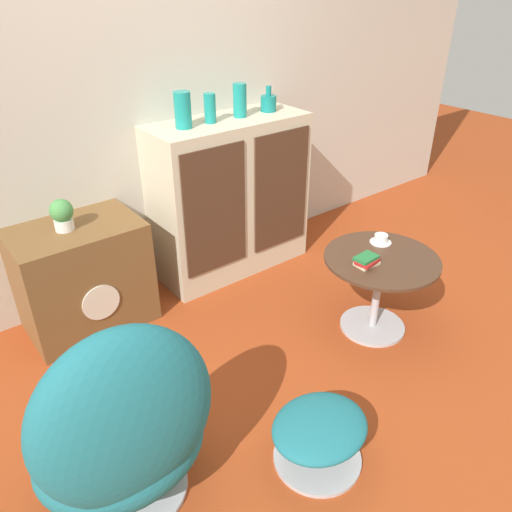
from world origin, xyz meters
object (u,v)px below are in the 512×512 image
egg_chair (124,432)px  vase_inner_left (210,108)px  sideboard (230,197)px  potted_plant (62,214)px  ottoman (319,433)px  vase_leftmost (183,110)px  vase_rightmost (268,103)px  teacup (381,239)px  tv_console (83,277)px  book_stack (367,261)px  coffee_table (379,280)px  vase_inner_right (240,100)px

egg_chair → vase_inner_left: 1.91m
sideboard → potted_plant: bearing=-179.2°
ottoman → vase_leftmost: 1.87m
vase_inner_left → potted_plant: size_ratio=0.99×
potted_plant → vase_rightmost: bearing=0.8°
vase_inner_left → potted_plant: 1.05m
ottoman → teacup: (1.02, 0.58, 0.33)m
tv_console → ottoman: 1.59m
teacup → book_stack: book_stack is taller
coffee_table → tv_console: bearing=139.8°
ottoman → coffee_table: size_ratio=0.68×
vase_leftmost → teacup: vase_leftmost is taller
sideboard → teacup: size_ratio=8.56×
tv_console → vase_rightmost: vase_rightmost is taller
ottoman → teacup: bearing=29.3°
tv_console → ottoman: size_ratio=1.62×
vase_inner_right → vase_rightmost: vase_inner_right is taller
sideboard → potted_plant: sideboard is taller
tv_console → ottoman: tv_console is taller
teacup → vase_rightmost: bearing=92.0°
egg_chair → coffee_table: (1.60, 0.15, -0.06)m
tv_console → vase_rightmost: bearing=0.8°
egg_chair → vase_inner_left: bearing=45.2°
coffee_table → vase_inner_left: size_ratio=3.67×
sideboard → vase_inner_left: size_ratio=6.09×
vase_inner_left → book_stack: (0.23, -1.10, -0.62)m
egg_chair → vase_inner_left: vase_inner_left is taller
sideboard → book_stack: (0.10, -1.10, -0.02)m
teacup → sideboard: bearing=110.0°
sideboard → tv_console: 1.07m
ottoman → vase_rightmost: bearing=57.6°
book_stack → sideboard: bearing=95.2°
vase_inner_right → potted_plant: bearing=-179.0°
egg_chair → vase_leftmost: bearing=49.8°
egg_chair → vase_rightmost: 2.22m
coffee_table → vase_leftmost: vase_leftmost is taller
coffee_table → vase_rightmost: size_ratio=3.98×
vase_inner_left → book_stack: bearing=-78.3°
tv_console → book_stack: 1.59m
sideboard → ottoman: (-0.67, -1.56, -0.36)m
coffee_table → vase_inner_right: 1.37m
tv_console → egg_chair: 1.27m
vase_inner_left → potted_plant: vase_inner_left is taller
egg_chair → coffee_table: 1.61m
sideboard → coffee_table: sideboard is taller
sideboard → book_stack: 1.10m
vase_leftmost → book_stack: 1.34m
sideboard → ottoman: size_ratio=2.45×
sideboard → tv_console: (-1.05, -0.02, -0.20)m
sideboard → ottoman: bearing=-113.3°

